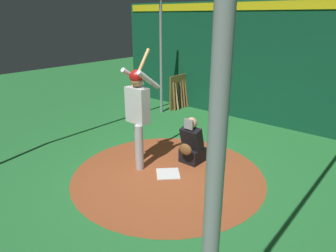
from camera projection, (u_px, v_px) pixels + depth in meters
ground_plane at (168, 174)px, 5.61m from camera, size 25.73×25.73×0.00m
dirt_circle at (168, 174)px, 5.61m from camera, size 3.51×3.51×0.01m
home_plate at (168, 174)px, 5.61m from camera, size 0.59×0.59×0.01m
batter at (138, 109)px, 5.60m from camera, size 0.68×0.49×2.19m
catcher at (192, 145)px, 5.95m from camera, size 0.58×0.40×0.95m
back_wall at (265, 64)px, 7.88m from camera, size 0.23×9.73×3.14m
cage_frame at (168, 49)px, 4.84m from camera, size 5.68×5.34×3.26m
bat_rack at (183, 92)px, 9.59m from camera, size 1.18×0.21×1.05m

